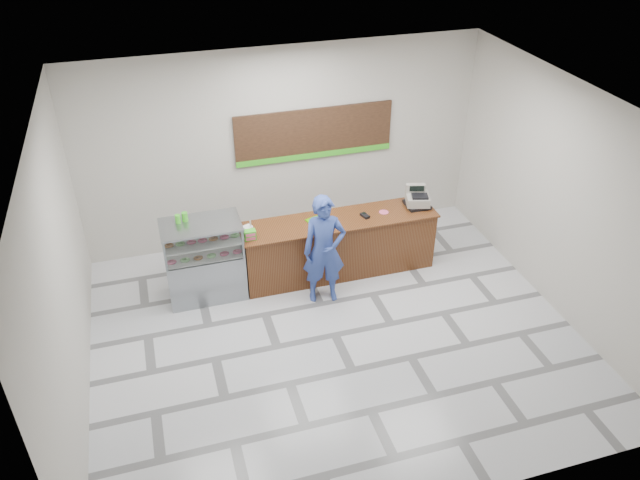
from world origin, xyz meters
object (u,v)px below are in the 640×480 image
object	(u,v)px
cash_register	(417,199)
serving_tray	(317,220)
sales_counter	(338,246)
customer	(324,250)
display_case	(204,259)

from	to	relation	value
cash_register	serving_tray	bearing A→B (deg)	-164.45
sales_counter	customer	world-z (taller)	customer
sales_counter	serving_tray	bearing A→B (deg)	170.11
display_case	cash_register	size ratio (longest dim) A/B	2.75
display_case	sales_counter	bearing A→B (deg)	0.01
serving_tray	customer	bearing A→B (deg)	-116.39
cash_register	customer	bearing A→B (deg)	-143.96
display_case	serving_tray	size ratio (longest dim) A/B	3.48
customer	display_case	bearing A→B (deg)	168.88
display_case	customer	distance (m)	1.90
customer	serving_tray	bearing A→B (deg)	90.35
display_case	customer	bearing A→B (deg)	-19.25
display_case	serving_tray	distance (m)	1.91
cash_register	customer	distance (m)	1.97
serving_tray	customer	distance (m)	0.70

